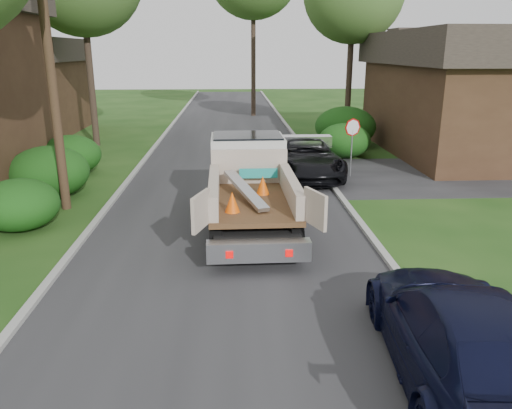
{
  "coord_description": "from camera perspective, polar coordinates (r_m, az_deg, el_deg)",
  "views": [
    {
      "loc": [
        0.16,
        -11.51,
        5.15
      ],
      "look_at": [
        0.79,
        1.26,
        1.2
      ],
      "focal_mm": 35.0,
      "sensor_mm": 36.0,
      "label": 1
    }
  ],
  "objects": [
    {
      "name": "hedge_right_b",
      "position": [
        28.52,
        10.17,
        8.76
      ],
      "size": [
        3.38,
        3.38,
        2.21
      ],
      "primitive_type": "ellipsoid",
      "color": "#133D0E",
      "rests_on": "ground"
    },
    {
      "name": "hedge_left_a",
      "position": [
        16.44,
        -25.45,
        -0.01
      ],
      "size": [
        2.34,
        2.34,
        1.53
      ],
      "primitive_type": "ellipsoid",
      "color": "#133D0E",
      "rests_on": "ground"
    },
    {
      "name": "house_right",
      "position": [
        28.63,
        24.37,
        11.71
      ],
      "size": [
        9.72,
        12.96,
        6.2
      ],
      "rotation": [
        0.0,
        0.0,
        1.57
      ],
      "color": "#3C2618",
      "rests_on": "ground"
    },
    {
      "name": "ground",
      "position": [
        12.61,
        -3.32,
        -6.96
      ],
      "size": [
        120.0,
        120.0,
        0.0
      ],
      "primitive_type": "plane",
      "color": "#1A4112",
      "rests_on": "ground"
    },
    {
      "name": "curb_right",
      "position": [
        22.46,
        7.37,
        3.93
      ],
      "size": [
        0.2,
        90.0,
        0.12
      ],
      "primitive_type": "cube",
      "color": "#9E9E99",
      "rests_on": "ground"
    },
    {
      "name": "hedge_left_c",
      "position": [
        23.02,
        -20.46,
        5.32
      ],
      "size": [
        2.6,
        2.6,
        1.7
      ],
      "primitive_type": "ellipsoid",
      "color": "#133D0E",
      "rests_on": "ground"
    },
    {
      "name": "stop_sign",
      "position": [
        21.39,
        10.94,
        7.79
      ],
      "size": [
        0.71,
        0.32,
        2.48
      ],
      "color": "slate",
      "rests_on": "ground"
    },
    {
      "name": "road",
      "position": [
        22.12,
        -3.17,
        3.7
      ],
      "size": [
        8.0,
        90.0,
        0.02
      ],
      "primitive_type": "cube",
      "color": "#28282B",
      "rests_on": "ground"
    },
    {
      "name": "navy_suv",
      "position": [
        8.85,
        22.59,
        -13.64
      ],
      "size": [
        2.72,
        5.77,
        1.63
      ],
      "primitive_type": "imported",
      "rotation": [
        0.0,
        0.0,
        3.06
      ],
      "color": "black",
      "rests_on": "ground"
    },
    {
      "name": "black_pickup",
      "position": [
        21.46,
        5.63,
        5.43
      ],
      "size": [
        2.81,
        5.89,
        1.62
      ],
      "primitive_type": "imported",
      "rotation": [
        0.0,
        0.0,
        0.02
      ],
      "color": "black",
      "rests_on": "ground"
    },
    {
      "name": "curb_left",
      "position": [
        22.51,
        -13.68,
        3.61
      ],
      "size": [
        0.2,
        90.0,
        0.12
      ],
      "primitive_type": "cube",
      "color": "#9E9E99",
      "rests_on": "ground"
    },
    {
      "name": "house_left_far",
      "position": [
        36.25,
        -25.58,
        12.23
      ],
      "size": [
        7.56,
        7.56,
        6.0
      ],
      "color": "#3C2618",
      "rests_on": "ground"
    },
    {
      "name": "utility_pole",
      "position": [
        17.43,
        -22.62,
        15.99
      ],
      "size": [
        2.42,
        1.25,
        10.0
      ],
      "color": "#382619",
      "rests_on": "ground"
    },
    {
      "name": "flatbed_truck",
      "position": [
        15.59,
        -0.75,
        3.12
      ],
      "size": [
        3.11,
        6.67,
        2.51
      ],
      "rotation": [
        0.0,
        0.0,
        0.02
      ],
      "color": "black",
      "rests_on": "ground"
    },
    {
      "name": "hedge_left_b",
      "position": [
        19.66,
        -22.59,
        3.46
      ],
      "size": [
        2.86,
        2.86,
        1.87
      ],
      "primitive_type": "ellipsoid",
      "color": "#133D0E",
      "rests_on": "ground"
    },
    {
      "name": "hedge_right_a",
      "position": [
        25.52,
        10.07,
        7.21
      ],
      "size": [
        2.6,
        2.6,
        1.7
      ],
      "primitive_type": "ellipsoid",
      "color": "#133D0E",
      "rests_on": "ground"
    },
    {
      "name": "side_street",
      "position": [
        24.24,
        26.54,
        3.09
      ],
      "size": [
        16.0,
        7.0,
        0.02
      ],
      "primitive_type": "cube",
      "color": "#28282B",
      "rests_on": "ground"
    }
  ]
}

